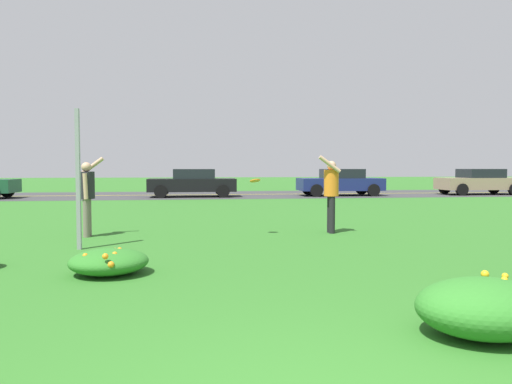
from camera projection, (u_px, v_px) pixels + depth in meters
ground_plane at (218, 217)px, 14.46m from camera, size 120.00×120.00×0.00m
highway_strip at (206, 195)px, 26.42m from camera, size 120.00×7.78×0.01m
highway_center_stripe at (206, 195)px, 26.42m from camera, size 120.00×0.16×0.00m
daylily_clump_front_right at (109, 262)px, 6.73m from camera, size 1.11×1.06×0.39m
daylily_clump_front_left at (485, 308)px, 4.24m from camera, size 1.26×1.02×0.53m
sign_post_near_path at (78, 179)px, 8.72m from camera, size 0.07×0.10×2.61m
person_thrower_dark_shirt at (87, 192)px, 10.35m from camera, size 0.52×0.49×1.77m
person_catcher_orange_shirt at (331, 190)px, 10.95m from camera, size 0.53×0.49×1.80m
frisbee_orange at (255, 181)px, 10.54m from camera, size 0.24×0.23×0.11m
car_tan_leftmost at (479, 181)px, 26.70m from camera, size 4.50×2.00×1.45m
car_navy_center_left at (340, 182)px, 25.61m from camera, size 4.50×2.00×1.45m
car_black_center_right at (193, 183)px, 24.54m from camera, size 4.50×2.00×1.45m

